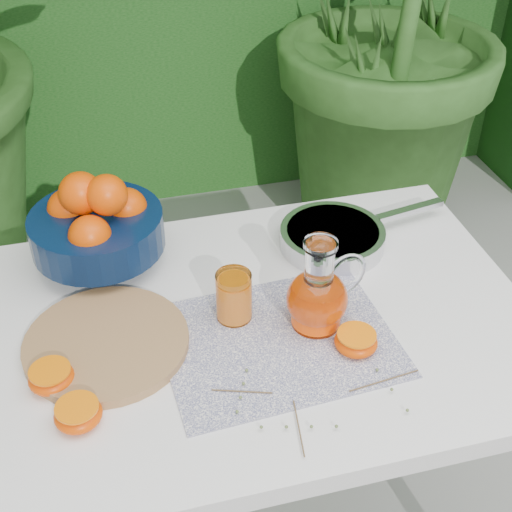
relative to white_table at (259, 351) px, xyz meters
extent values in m
cube|color=white|center=(0.00, 0.00, 0.06)|extent=(1.00, 0.70, 0.04)
cylinder|color=white|center=(-0.45, 0.30, -0.31)|extent=(0.04, 0.04, 0.71)
cylinder|color=white|center=(0.45, 0.30, -0.31)|extent=(0.04, 0.04, 0.71)
cube|color=#0D134C|center=(0.02, -0.06, 0.08)|extent=(0.42, 0.33, 0.00)
cylinder|color=#966B43|center=(-0.27, 0.00, 0.09)|extent=(0.32, 0.32, 0.02)
cylinder|color=black|center=(-0.26, 0.24, 0.10)|extent=(0.11, 0.11, 0.04)
cylinder|color=black|center=(-0.26, 0.24, 0.16)|extent=(0.31, 0.31, 0.07)
sphere|color=#FC4702|center=(-0.31, 0.29, 0.19)|extent=(0.10, 0.10, 0.08)
sphere|color=#FC4702|center=(-0.20, 0.26, 0.19)|extent=(0.10, 0.10, 0.08)
sphere|color=#FC4702|center=(-0.27, 0.18, 0.19)|extent=(0.10, 0.10, 0.08)
sphere|color=#FC4702|center=(-0.25, 0.31, 0.19)|extent=(0.10, 0.10, 0.08)
sphere|color=#FC4702|center=(-0.28, 0.25, 0.24)|extent=(0.10, 0.10, 0.08)
sphere|color=#FC4702|center=(-0.23, 0.23, 0.25)|extent=(0.09, 0.09, 0.08)
cylinder|color=white|center=(0.10, -0.04, 0.09)|extent=(0.11, 0.11, 0.01)
ellipsoid|color=white|center=(0.10, -0.04, 0.14)|extent=(0.13, 0.13, 0.10)
cylinder|color=white|center=(0.10, -0.04, 0.22)|extent=(0.06, 0.06, 0.07)
cylinder|color=white|center=(0.10, -0.04, 0.26)|extent=(0.07, 0.07, 0.01)
torus|color=white|center=(0.15, -0.02, 0.18)|extent=(0.09, 0.03, 0.09)
cylinder|color=#D43E04|center=(0.10, -0.04, 0.13)|extent=(0.11, 0.11, 0.08)
cylinder|color=white|center=(-0.04, 0.02, 0.13)|extent=(0.08, 0.08, 0.10)
cylinder|color=orange|center=(-0.04, 0.02, 0.13)|extent=(0.07, 0.07, 0.08)
cylinder|color=orange|center=(-0.04, 0.02, 0.17)|extent=(0.06, 0.06, 0.00)
cylinder|color=silver|center=(0.20, 0.18, 0.10)|extent=(0.25, 0.25, 0.04)
cylinder|color=silver|center=(0.20, 0.18, 0.12)|extent=(0.22, 0.22, 0.01)
cube|color=silver|center=(0.39, 0.21, 0.12)|extent=(0.16, 0.05, 0.01)
ellipsoid|color=#FC4702|center=(-0.33, -0.16, 0.10)|extent=(0.09, 0.09, 0.04)
cylinder|color=orange|center=(-0.33, -0.16, 0.12)|extent=(0.08, 0.08, 0.00)
ellipsoid|color=#FC4702|center=(-0.37, -0.07, 0.10)|extent=(0.09, 0.09, 0.04)
cylinder|color=orange|center=(-0.37, -0.07, 0.12)|extent=(0.08, 0.08, 0.00)
ellipsoid|color=#FC4702|center=(0.14, -0.12, 0.10)|extent=(0.09, 0.09, 0.04)
cylinder|color=orange|center=(0.14, -0.12, 0.12)|extent=(0.08, 0.08, 0.00)
cylinder|color=brown|center=(0.00, -0.26, 0.09)|extent=(0.02, 0.11, 0.00)
sphere|color=#566736|center=(-0.06, -0.24, 0.09)|extent=(0.01, 0.01, 0.01)
sphere|color=#566736|center=(-0.02, -0.25, 0.09)|extent=(0.01, 0.01, 0.01)
sphere|color=#566736|center=(0.01, -0.26, 0.09)|extent=(0.01, 0.01, 0.01)
sphere|color=#566736|center=(0.05, -0.27, 0.09)|extent=(0.01, 0.01, 0.01)
cylinder|color=brown|center=(0.16, -0.20, 0.09)|extent=(0.13, 0.02, 0.00)
sphere|color=#566736|center=(0.15, -0.13, 0.09)|extent=(0.01, 0.01, 0.01)
sphere|color=#566736|center=(0.16, -0.18, 0.09)|extent=(0.01, 0.01, 0.01)
sphere|color=#566736|center=(0.16, -0.22, 0.09)|extent=(0.01, 0.01, 0.01)
sphere|color=#566736|center=(0.17, -0.27, 0.09)|extent=(0.01, 0.01, 0.01)
cylinder|color=brown|center=(-0.07, -0.16, 0.09)|extent=(0.09, 0.03, 0.00)
sphere|color=#566736|center=(-0.09, -0.21, 0.09)|extent=(0.01, 0.01, 0.01)
sphere|color=#566736|center=(-0.08, -0.18, 0.09)|extent=(0.01, 0.01, 0.01)
sphere|color=#566736|center=(-0.07, -0.15, 0.09)|extent=(0.01, 0.01, 0.01)
sphere|color=#566736|center=(-0.05, -0.12, 0.09)|extent=(0.01, 0.01, 0.01)
camera|label=1|loc=(-0.25, -0.92, 0.96)|focal=50.00mm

